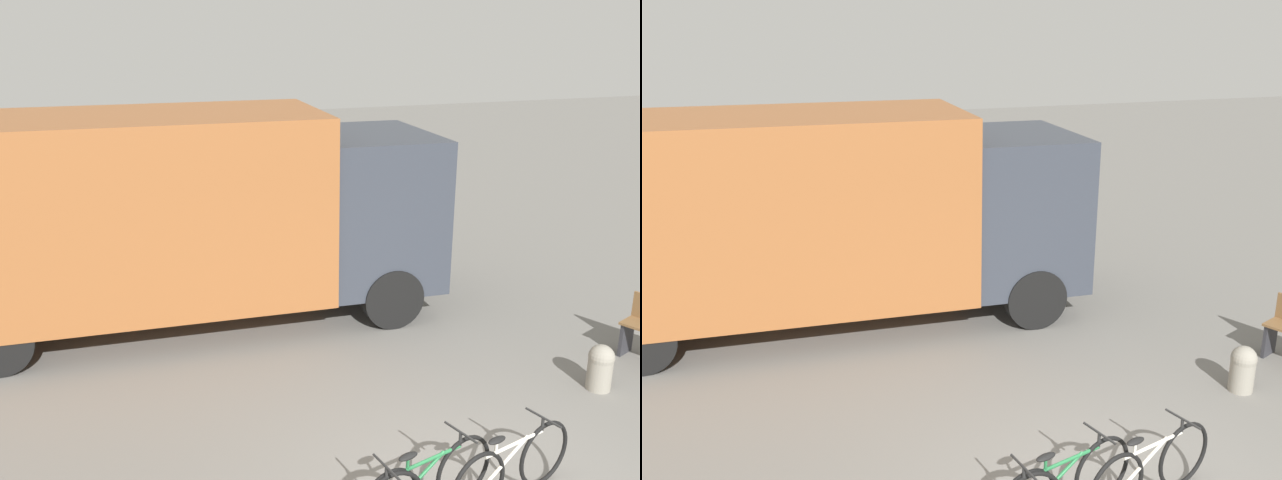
# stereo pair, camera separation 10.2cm
# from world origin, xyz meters

# --- Properties ---
(delivery_truck) EXTENTS (8.19, 2.86, 3.31)m
(delivery_truck) POSITION_xyz_m (-2.12, 5.51, 1.83)
(delivery_truck) COLOR #99592D
(delivery_truck) RESTS_ON ground
(bicycle_far) EXTENTS (1.64, 0.57, 0.82)m
(bicycle_far) POSITION_xyz_m (0.42, 0.01, 0.38)
(bicycle_far) COLOR black
(bicycle_far) RESTS_ON ground
(bollard_near_bench) EXTENTS (0.33, 0.33, 0.62)m
(bollard_near_bench) POSITION_xyz_m (2.78, 1.59, 0.33)
(bollard_near_bench) COLOR gray
(bollard_near_bench) RESTS_ON ground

